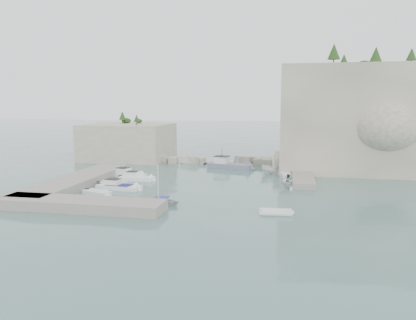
% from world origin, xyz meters
% --- Properties ---
extents(ground, '(400.00, 400.00, 0.00)m').
position_xyz_m(ground, '(0.00, 0.00, 0.00)').
color(ground, slate).
rests_on(ground, ground).
extents(cliff_east, '(26.00, 22.00, 17.00)m').
position_xyz_m(cliff_east, '(23.00, 23.00, 8.50)').
color(cliff_east, beige).
rests_on(cliff_east, ground).
extents(cliff_terrace, '(8.00, 10.00, 2.50)m').
position_xyz_m(cliff_terrace, '(13.00, 18.00, 1.25)').
color(cliff_terrace, beige).
rests_on(cliff_terrace, ground).
extents(outcrop_west, '(16.00, 14.00, 7.00)m').
position_xyz_m(outcrop_west, '(-20.00, 25.00, 3.50)').
color(outcrop_west, beige).
rests_on(outcrop_west, ground).
extents(quay_west, '(5.00, 24.00, 1.10)m').
position_xyz_m(quay_west, '(-17.00, -1.00, 0.55)').
color(quay_west, '#9E9689').
rests_on(quay_west, ground).
extents(quay_south, '(18.00, 4.00, 1.10)m').
position_xyz_m(quay_south, '(-10.00, -12.50, 0.55)').
color(quay_south, '#9E9689').
rests_on(quay_south, ground).
extents(ledge_east, '(3.00, 16.00, 0.80)m').
position_xyz_m(ledge_east, '(13.50, 10.00, 0.40)').
color(ledge_east, '#9E9689').
rests_on(ledge_east, ground).
extents(breakwater, '(28.00, 3.00, 1.40)m').
position_xyz_m(breakwater, '(-1.00, 22.00, 0.70)').
color(breakwater, beige).
rests_on(breakwater, ground).
extents(motorboat_a, '(6.99, 3.88, 1.40)m').
position_xyz_m(motorboat_a, '(-12.70, 6.62, 0.00)').
color(motorboat_a, white).
rests_on(motorboat_a, ground).
extents(motorboat_b, '(5.63, 1.93, 1.40)m').
position_xyz_m(motorboat_b, '(-10.14, 4.04, 0.00)').
color(motorboat_b, white).
rests_on(motorboat_b, ground).
extents(motorboat_c, '(4.28, 1.73, 0.70)m').
position_xyz_m(motorboat_c, '(-11.81, -0.61, 0.00)').
color(motorboat_c, silver).
rests_on(motorboat_c, ground).
extents(motorboat_d, '(6.74, 2.88, 1.40)m').
position_xyz_m(motorboat_d, '(-10.19, -2.20, 0.00)').
color(motorboat_d, white).
rests_on(motorboat_d, ground).
extents(motorboat_e, '(4.23, 2.97, 0.70)m').
position_xyz_m(motorboat_e, '(-11.42, -5.91, 0.00)').
color(motorboat_e, silver).
rests_on(motorboat_e, ground).
extents(rowboat, '(4.88, 3.63, 0.97)m').
position_xyz_m(rowboat, '(-2.56, -9.04, 0.00)').
color(rowboat, silver).
rests_on(rowboat, ground).
extents(inflatable_dinghy, '(3.69, 1.96, 0.44)m').
position_xyz_m(inflatable_dinghy, '(10.26, -10.21, 0.00)').
color(inflatable_dinghy, silver).
rests_on(inflatable_dinghy, ground).
extents(tender_east_a, '(3.69, 3.37, 1.65)m').
position_xyz_m(tender_east_a, '(11.95, 2.91, 0.00)').
color(tender_east_a, silver).
rests_on(tender_east_a, ground).
extents(tender_east_b, '(2.61, 4.25, 0.70)m').
position_xyz_m(tender_east_b, '(11.99, 6.76, 0.00)').
color(tender_east_b, white).
rests_on(tender_east_b, ground).
extents(tender_east_c, '(2.57, 4.75, 0.70)m').
position_xyz_m(tender_east_c, '(10.89, 11.84, 0.00)').
color(tender_east_c, white).
rests_on(tender_east_c, ground).
extents(tender_east_d, '(4.84, 2.71, 1.76)m').
position_xyz_m(tender_east_d, '(9.37, 13.52, 0.00)').
color(tender_east_d, white).
rests_on(tender_east_d, ground).
extents(work_boat, '(8.93, 4.54, 2.20)m').
position_xyz_m(work_boat, '(1.57, 17.48, 0.00)').
color(work_boat, slate).
rests_on(work_boat, ground).
extents(rowboat_mast, '(0.10, 0.10, 4.20)m').
position_xyz_m(rowboat_mast, '(-2.56, -9.04, 2.58)').
color(rowboat_mast, white).
rests_on(rowboat_mast, rowboat).
extents(vegetation, '(53.48, 13.88, 13.40)m').
position_xyz_m(vegetation, '(17.83, 24.40, 17.93)').
color(vegetation, '#1E4219').
rests_on(vegetation, ground).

